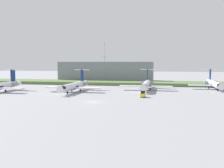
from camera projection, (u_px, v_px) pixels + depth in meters
ground_plane at (111, 91)px, 108.35m from camera, size 500.00×500.00×0.00m
grass_berm at (124, 83)px, 143.30m from camera, size 320.00×20.00×1.64m
regional_jet_third at (75, 86)px, 106.93m from camera, size 22.81×31.00×9.00m
regional_jet_fourth at (146, 84)px, 113.38m from camera, size 22.81×31.00×9.00m
regional_jet_fifth at (214, 84)px, 117.09m from camera, size 22.81×31.00×9.00m
antenna_mast at (104, 66)px, 168.05m from camera, size 4.40×0.50×24.62m
distant_hangar at (108, 72)px, 168.45m from camera, size 57.64×29.47×12.56m
baggage_tug at (143, 94)px, 89.75m from camera, size 1.72×3.20×2.30m
safety_cone_front_marker at (209, 93)px, 101.53m from camera, size 0.44×0.44×0.55m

